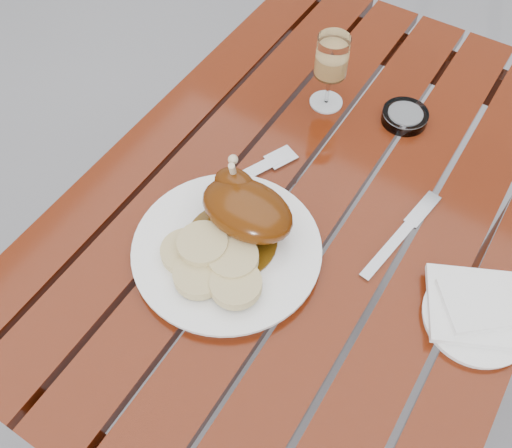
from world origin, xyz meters
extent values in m
plane|color=slate|center=(0.00, 0.00, 0.00)|extent=(60.00, 60.00, 0.00)
cube|color=maroon|center=(0.00, 0.00, 0.38)|extent=(0.80, 1.20, 0.75)
cylinder|color=white|center=(-0.08, -0.20, 0.76)|extent=(0.42, 0.42, 0.02)
cylinder|color=#543309|center=(-0.08, -0.18, 0.77)|extent=(0.15, 0.15, 0.00)
ellipsoid|color=#5B2D06|center=(-0.07, -0.14, 0.82)|extent=(0.16, 0.11, 0.08)
ellipsoid|color=#5B2D06|center=(-0.11, -0.12, 0.83)|extent=(0.08, 0.05, 0.06)
cylinder|color=#C6B28C|center=(-0.11, -0.11, 0.85)|extent=(0.02, 0.04, 0.09)
cylinder|color=tan|center=(-0.12, -0.24, 0.78)|extent=(0.08, 0.08, 0.02)
cylinder|color=tan|center=(-0.08, -0.27, 0.78)|extent=(0.08, 0.08, 0.02)
cylinder|color=tan|center=(-0.02, -0.25, 0.79)|extent=(0.08, 0.08, 0.02)
cylinder|color=tan|center=(-0.05, -0.22, 0.79)|extent=(0.08, 0.08, 0.02)
cylinder|color=tan|center=(-0.10, -0.23, 0.80)|extent=(0.08, 0.08, 0.02)
cylinder|color=#F5C36F|center=(-0.11, 0.22, 0.83)|extent=(0.07, 0.07, 0.16)
cylinder|color=white|center=(0.32, -0.09, 0.76)|extent=(0.17, 0.17, 0.01)
cube|color=white|center=(0.31, -0.08, 0.77)|extent=(0.19, 0.18, 0.01)
cylinder|color=#B2B7BC|center=(0.05, 0.25, 0.76)|extent=(0.12, 0.12, 0.02)
cube|color=gray|center=(-0.14, -0.05, 0.75)|extent=(0.10, 0.19, 0.01)
cube|color=gray|center=(0.16, -0.02, 0.75)|extent=(0.05, 0.20, 0.01)
camera|label=1|loc=(0.24, -0.60, 1.57)|focal=40.00mm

